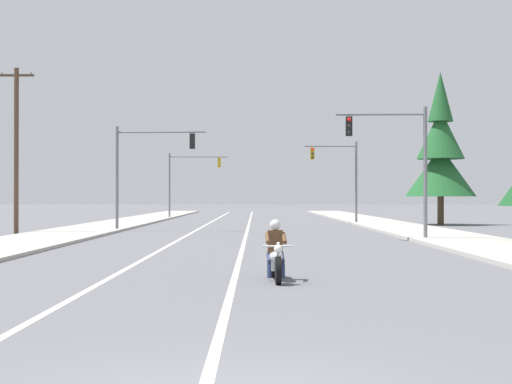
% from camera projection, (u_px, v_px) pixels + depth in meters
% --- Properties ---
extents(lane_stripe_center, '(0.16, 100.00, 0.01)m').
position_uv_depth(lane_stripe_center, '(249.00, 226.00, 52.12)').
color(lane_stripe_center, beige).
rests_on(lane_stripe_center, ground).
extents(lane_stripe_left, '(0.16, 100.00, 0.01)m').
position_uv_depth(lane_stripe_left, '(205.00, 226.00, 52.12)').
color(lane_stripe_left, beige).
rests_on(lane_stripe_left, ground).
extents(sidewalk_kerb_right, '(4.40, 110.00, 0.14)m').
position_uv_depth(sidewalk_kerb_right, '(403.00, 228.00, 47.11)').
color(sidewalk_kerb_right, '#ADA89E').
rests_on(sidewalk_kerb_right, ground).
extents(sidewalk_kerb_left, '(4.40, 110.00, 0.14)m').
position_uv_depth(sidewalk_kerb_left, '(99.00, 228.00, 47.13)').
color(sidewalk_kerb_left, '#ADA89E').
rests_on(sidewalk_kerb_left, ground).
extents(motorcycle_with_rider, '(0.70, 2.19, 1.46)m').
position_uv_depth(motorcycle_with_rider, '(277.00, 256.00, 17.82)').
color(motorcycle_with_rider, black).
rests_on(motorcycle_with_rider, ground).
extents(traffic_signal_near_right, '(4.23, 0.37, 6.20)m').
position_uv_depth(traffic_signal_near_right, '(401.00, 153.00, 34.49)').
color(traffic_signal_near_right, slate).
rests_on(traffic_signal_near_right, ground).
extents(traffic_signal_near_left, '(5.37, 0.51, 6.20)m').
position_uv_depth(traffic_signal_near_left, '(144.00, 161.00, 43.99)').
color(traffic_signal_near_left, slate).
rests_on(traffic_signal_near_left, ground).
extents(traffic_signal_mid_right, '(4.00, 0.48, 6.20)m').
position_uv_depth(traffic_signal_mid_right, '(343.00, 170.00, 56.13)').
color(traffic_signal_mid_right, slate).
rests_on(traffic_signal_mid_right, ground).
extents(traffic_signal_mid_left, '(5.63, 0.59, 6.20)m').
position_uv_depth(traffic_signal_mid_left, '(188.00, 175.00, 70.75)').
color(traffic_signal_mid_left, slate).
rests_on(traffic_signal_mid_left, ground).
extents(utility_pole_left_near, '(1.90, 0.26, 9.06)m').
position_uv_depth(utility_pole_left_near, '(17.00, 148.00, 40.59)').
color(utility_pole_left_near, '#4C3828').
rests_on(utility_pole_left_near, ground).
extents(conifer_tree_right_verge_far, '(5.06, 5.06, 11.13)m').
position_uv_depth(conifer_tree_right_verge_far, '(442.00, 155.00, 53.98)').
color(conifer_tree_right_verge_far, '#4C3828').
rests_on(conifer_tree_right_verge_far, ground).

